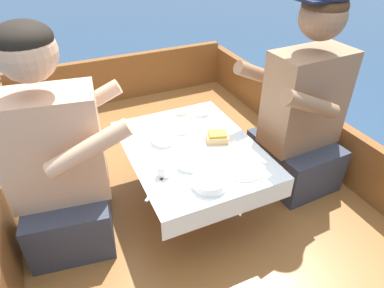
{
  "coord_description": "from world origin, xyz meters",
  "views": [
    {
      "loc": [
        -0.57,
        -1.16,
        1.61
      ],
      "look_at": [
        0.0,
        0.08,
        0.68
      ],
      "focal_mm": 32.0,
      "sensor_mm": 36.0,
      "label": 1
    }
  ],
  "objects_px": {
    "person_starboard": "(302,113)",
    "tin_can": "(181,116)",
    "person_port": "(59,163)",
    "coffee_cup_port": "(203,110)",
    "coffee_cup_starboard": "(164,169)",
    "sandwich": "(217,137)"
  },
  "relations": [
    {
      "from": "person_starboard",
      "to": "tin_can",
      "type": "xyz_separation_m",
      "value": [
        -0.55,
        0.32,
        -0.06
      ]
    },
    {
      "from": "person_port",
      "to": "tin_can",
      "type": "bearing_deg",
      "value": 27.15
    },
    {
      "from": "person_starboard",
      "to": "coffee_cup_port",
      "type": "height_order",
      "value": "person_starboard"
    },
    {
      "from": "coffee_cup_port",
      "to": "tin_can",
      "type": "bearing_deg",
      "value": -175.58
    },
    {
      "from": "person_port",
      "to": "coffee_cup_starboard",
      "type": "xyz_separation_m",
      "value": [
        0.41,
        -0.18,
        -0.03
      ]
    },
    {
      "from": "person_port",
      "to": "person_starboard",
      "type": "xyz_separation_m",
      "value": [
        1.21,
        -0.1,
        0.02
      ]
    },
    {
      "from": "coffee_cup_starboard",
      "to": "sandwich",
      "type": "bearing_deg",
      "value": 21.22
    },
    {
      "from": "person_port",
      "to": "coffee_cup_port",
      "type": "bearing_deg",
      "value": 24.77
    },
    {
      "from": "coffee_cup_port",
      "to": "coffee_cup_starboard",
      "type": "xyz_separation_m",
      "value": [
        -0.39,
        -0.42,
        0.0
      ]
    },
    {
      "from": "coffee_cup_port",
      "to": "coffee_cup_starboard",
      "type": "height_order",
      "value": "coffee_cup_starboard"
    },
    {
      "from": "person_starboard",
      "to": "person_port",
      "type": "bearing_deg",
      "value": -7.21
    },
    {
      "from": "person_port",
      "to": "tin_can",
      "type": "distance_m",
      "value": 0.7
    },
    {
      "from": "person_starboard",
      "to": "coffee_cup_port",
      "type": "distance_m",
      "value": 0.53
    },
    {
      "from": "coffee_cup_port",
      "to": "tin_can",
      "type": "xyz_separation_m",
      "value": [
        -0.14,
        -0.01,
        0.0
      ]
    },
    {
      "from": "coffee_cup_starboard",
      "to": "tin_can",
      "type": "height_order",
      "value": "same"
    },
    {
      "from": "person_port",
      "to": "person_starboard",
      "type": "relative_size",
      "value": 0.95
    },
    {
      "from": "sandwich",
      "to": "tin_can",
      "type": "bearing_deg",
      "value": 105.63
    },
    {
      "from": "sandwich",
      "to": "coffee_cup_port",
      "type": "xyz_separation_m",
      "value": [
        0.06,
        0.29,
        -0.01
      ]
    },
    {
      "from": "person_starboard",
      "to": "tin_can",
      "type": "bearing_deg",
      "value": -32.73
    },
    {
      "from": "coffee_cup_port",
      "to": "coffee_cup_starboard",
      "type": "bearing_deg",
      "value": -133.24
    },
    {
      "from": "person_starboard",
      "to": "tin_can",
      "type": "relative_size",
      "value": 15.87
    },
    {
      "from": "tin_can",
      "to": "coffee_cup_starboard",
      "type": "bearing_deg",
      "value": -121.65
    }
  ]
}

